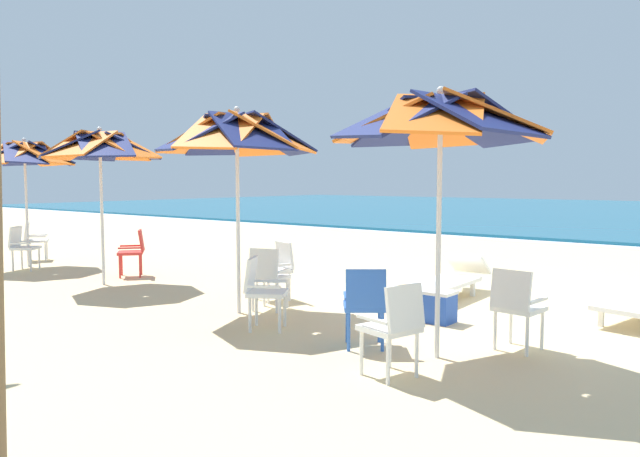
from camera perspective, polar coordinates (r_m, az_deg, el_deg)
ground_plane at (r=8.75m, az=16.66°, el=-7.32°), size 80.00×80.00×0.00m
beach_umbrella_0 at (r=6.06m, az=11.34°, el=9.88°), size 2.17×2.17×2.69m
plastic_chair_0 at (r=5.49m, az=7.07°, el=-8.94°), size 0.56×0.54×0.87m
plastic_chair_1 at (r=6.61m, az=18.10°, el=-6.81°), size 0.48×0.51×0.87m
plastic_chair_2 at (r=6.39m, az=4.28°, el=-6.97°), size 0.63×0.63×0.87m
beach_umbrella_1 at (r=8.05m, az=-7.86°, el=8.69°), size 2.13×2.13×2.74m
plastic_chair_3 at (r=7.22m, az=-5.53°, el=-5.64°), size 0.62×0.61×0.87m
plastic_chair_4 at (r=8.96m, az=-4.09°, el=-3.63°), size 0.56×0.58×0.87m
plastic_chair_5 at (r=8.23m, az=-4.95°, el=-4.37°), size 0.56×0.58×0.87m
beach_umbrella_2 at (r=10.81m, az=-20.12°, el=7.21°), size 2.04×2.04×2.67m
plastic_chair_6 at (r=11.63m, az=-17.19°, el=-1.93°), size 0.63×0.63×0.87m
beach_umbrella_3 at (r=13.68m, az=-26.19°, el=6.25°), size 2.00×2.00×2.64m
plastic_chair_7 at (r=14.72m, az=-25.49°, el=-0.84°), size 0.61×0.62×0.87m
plastic_chair_9 at (r=13.26m, az=-26.37°, el=-1.42°), size 0.63×0.63×0.87m
sun_lounger_1 at (r=9.24m, az=11.80°, el=-4.81°), size 0.71×2.17×0.62m
cooler_box at (r=7.76m, az=10.79°, el=-7.21°), size 0.50×0.34×0.40m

